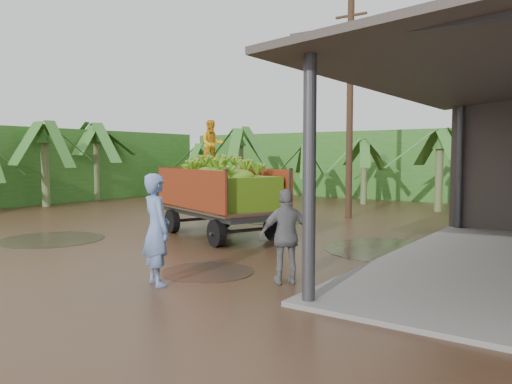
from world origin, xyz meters
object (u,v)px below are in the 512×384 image
at_px(man_blue, 156,229).
at_px(utility_pole, 350,108).
at_px(banana_trailer, 220,192).
at_px(man_grey, 287,236).

xyz_separation_m(man_blue, utility_pole, (-1.26, 10.79, 3.01)).
relative_size(banana_trailer, man_blue, 2.91).
bearing_deg(banana_trailer, man_grey, -16.37).
distance_m(man_blue, man_grey, 2.32).
bearing_deg(utility_pole, man_blue, -83.35).
bearing_deg(man_grey, man_blue, -7.24).
distance_m(man_blue, utility_pole, 11.27).
distance_m(man_grey, utility_pole, 10.39).
relative_size(banana_trailer, man_grey, 3.37).
xyz_separation_m(man_blue, man_grey, (1.85, 1.39, -0.14)).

